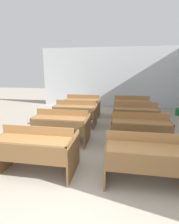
% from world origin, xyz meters
% --- Properties ---
extents(wall_back, '(6.58, 0.06, 2.82)m').
position_xyz_m(wall_back, '(0.00, 7.25, 1.41)').
color(wall_back, silver).
rests_on(wall_back, ground_plane).
extents(bench_front_left, '(1.29, 0.78, 0.84)m').
position_xyz_m(bench_front_left, '(-0.81, 1.21, 0.47)').
color(bench_front_left, brown).
rests_on(bench_front_left, ground_plane).
extents(bench_front_right, '(1.29, 0.78, 0.84)m').
position_xyz_m(bench_front_right, '(1.02, 1.20, 0.47)').
color(bench_front_right, brown).
rests_on(bench_front_right, ground_plane).
extents(bench_second_left, '(1.29, 0.78, 0.84)m').
position_xyz_m(bench_second_left, '(-0.82, 2.53, 0.47)').
color(bench_second_left, brown).
rests_on(bench_second_left, ground_plane).
extents(bench_second_right, '(1.29, 0.78, 0.84)m').
position_xyz_m(bench_second_right, '(1.05, 2.54, 0.47)').
color(bench_second_right, brown).
rests_on(bench_second_right, ground_plane).
extents(bench_third_left, '(1.29, 0.78, 0.84)m').
position_xyz_m(bench_third_left, '(-0.80, 3.88, 0.47)').
color(bench_third_left, brown).
rests_on(bench_third_left, ground_plane).
extents(bench_third_right, '(1.29, 0.78, 0.84)m').
position_xyz_m(bench_third_right, '(1.05, 3.87, 0.47)').
color(bench_third_right, brown).
rests_on(bench_third_right, ground_plane).
extents(bench_back_left, '(1.29, 0.78, 0.84)m').
position_xyz_m(bench_back_left, '(-0.84, 5.18, 0.47)').
color(bench_back_left, brown).
rests_on(bench_back_left, ground_plane).
extents(bench_back_right, '(1.29, 0.78, 0.84)m').
position_xyz_m(bench_back_right, '(1.02, 5.20, 0.47)').
color(bench_back_right, brown).
rests_on(bench_back_right, ground_plane).
extents(wastepaper_bin, '(0.30, 0.30, 0.28)m').
position_xyz_m(wastepaper_bin, '(2.96, 5.90, 0.14)').
color(wastepaper_bin, '#1E6B33').
rests_on(wastepaper_bin, ground_plane).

